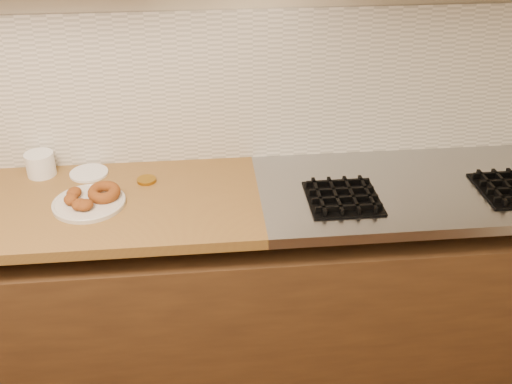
# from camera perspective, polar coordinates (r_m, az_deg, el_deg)

# --- Properties ---
(wall_back) EXTENTS (4.00, 0.02, 2.70)m
(wall_back) POSITION_cam_1_polar(r_m,az_deg,el_deg) (2.34, -13.14, 12.83)
(wall_back) COLOR #C5B597
(wall_back) RESTS_ON ground
(base_cabinet) EXTENTS (3.60, 0.60, 0.77)m
(base_cabinet) POSITION_cam_1_polar(r_m,az_deg,el_deg) (2.53, -11.28, -10.63)
(base_cabinet) COLOR #57371B
(base_cabinet) RESTS_ON floor
(stovetop) EXTENTS (1.30, 0.62, 0.04)m
(stovetop) POSITION_cam_1_polar(r_m,az_deg,el_deg) (2.38, 16.01, 0.37)
(stovetop) COLOR #9EA0A5
(stovetop) RESTS_ON base_cabinet
(backsplash) EXTENTS (3.60, 0.02, 0.60)m
(backsplash) POSITION_cam_1_polar(r_m,az_deg,el_deg) (2.37, -12.75, 9.30)
(backsplash) COLOR beige
(backsplash) RESTS_ON wall_back
(burner_grates) EXTENTS (0.91, 0.26, 0.03)m
(burner_grates) POSITION_cam_1_polar(r_m,az_deg,el_deg) (2.29, 16.20, 0.01)
(burner_grates) COLOR black
(burner_grates) RESTS_ON stovetop
(donut_plate) EXTENTS (0.26, 0.26, 0.01)m
(donut_plate) POSITION_cam_1_polar(r_m,az_deg,el_deg) (2.23, -15.62, -1.02)
(donut_plate) COLOR beige
(donut_plate) RESTS_ON butcher_block
(ring_donut) EXTENTS (0.12, 0.12, 0.05)m
(ring_donut) POSITION_cam_1_polar(r_m,az_deg,el_deg) (2.22, -14.29, -0.02)
(ring_donut) COLOR #883B12
(ring_donut) RESTS_ON donut_plate
(fried_dough_chunks) EXTENTS (0.13, 0.17, 0.04)m
(fried_dough_chunks) POSITION_cam_1_polar(r_m,az_deg,el_deg) (2.20, -16.64, -0.77)
(fried_dough_chunks) COLOR #883B12
(fried_dough_chunks) RESTS_ON donut_plate
(plastic_tub) EXTENTS (0.14, 0.14, 0.09)m
(plastic_tub) POSITION_cam_1_polar(r_m,az_deg,el_deg) (2.47, -19.85, 2.51)
(plastic_tub) COLOR white
(plastic_tub) RESTS_ON butcher_block
(tub_lid) EXTENTS (0.18, 0.18, 0.01)m
(tub_lid) POSITION_cam_1_polar(r_m,az_deg,el_deg) (2.43, -15.62, 1.75)
(tub_lid) COLOR white
(tub_lid) RESTS_ON butcher_block
(brass_jar_lid) EXTENTS (0.09, 0.09, 0.01)m
(brass_jar_lid) POSITION_cam_1_polar(r_m,az_deg,el_deg) (2.33, -10.38, 1.12)
(brass_jar_lid) COLOR #A1721C
(brass_jar_lid) RESTS_ON butcher_block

